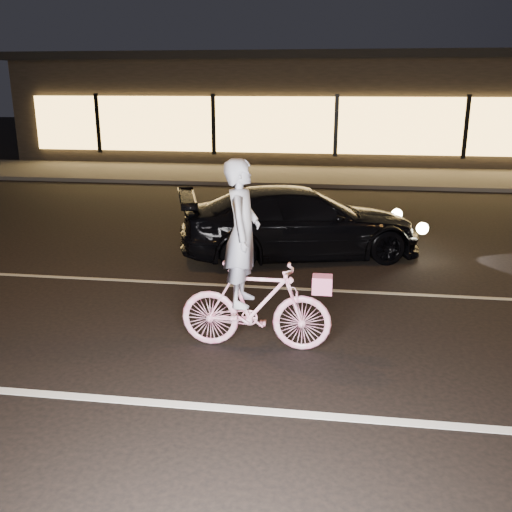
# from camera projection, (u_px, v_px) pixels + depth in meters

# --- Properties ---
(ground) EXTENTS (90.00, 90.00, 0.00)m
(ground) POSITION_uv_depth(u_px,v_px,m) (320.00, 347.00, 6.90)
(ground) COLOR black
(ground) RESTS_ON ground
(lane_stripe_near) EXTENTS (60.00, 0.12, 0.01)m
(lane_stripe_near) POSITION_uv_depth(u_px,v_px,m) (315.00, 415.00, 5.48)
(lane_stripe_near) COLOR silver
(lane_stripe_near) RESTS_ON ground
(lane_stripe_far) EXTENTS (60.00, 0.10, 0.01)m
(lane_stripe_far) POSITION_uv_depth(u_px,v_px,m) (325.00, 290.00, 8.80)
(lane_stripe_far) COLOR gray
(lane_stripe_far) RESTS_ON ground
(sidewalk) EXTENTS (30.00, 4.00, 0.12)m
(sidewalk) POSITION_uv_depth(u_px,v_px,m) (334.00, 176.00, 19.20)
(sidewalk) COLOR #383533
(sidewalk) RESTS_ON ground
(storefront) EXTENTS (25.40, 8.42, 4.20)m
(storefront) POSITION_uv_depth(u_px,v_px,m) (337.00, 106.00, 24.24)
(storefront) COLOR black
(storefront) RESTS_ON ground
(cyclist) EXTENTS (1.81, 0.62, 2.27)m
(cyclist) POSITION_uv_depth(u_px,v_px,m) (252.00, 284.00, 6.67)
(cyclist) COLOR #E5357C
(cyclist) RESTS_ON ground
(sedan) EXTENTS (4.72, 3.00, 1.27)m
(sedan) POSITION_uv_depth(u_px,v_px,m) (301.00, 222.00, 10.38)
(sedan) COLOR black
(sedan) RESTS_ON ground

